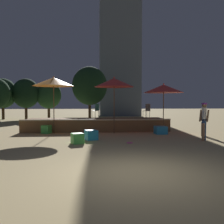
% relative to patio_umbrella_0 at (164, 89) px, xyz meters
% --- Properties ---
extents(ground_plane, '(120.00, 120.00, 0.00)m').
position_rel_patio_umbrella_0_xyz_m(ground_plane, '(-3.11, -8.08, -2.59)').
color(ground_plane, tan).
extents(wooden_deck, '(8.93, 2.88, 0.79)m').
position_rel_patio_umbrella_0_xyz_m(wooden_deck, '(-3.91, 1.82, -2.23)').
color(wooden_deck, brown).
rests_on(wooden_deck, ground).
extents(patio_umbrella_0, '(2.30, 2.30, 2.90)m').
position_rel_patio_umbrella_0_xyz_m(patio_umbrella_0, '(0.00, 0.00, 0.00)').
color(patio_umbrella_0, brown).
rests_on(patio_umbrella_0, ground).
extents(patio_umbrella_1, '(2.35, 2.35, 3.28)m').
position_rel_patio_umbrella_0_xyz_m(patio_umbrella_1, '(-6.36, 0.20, 0.37)').
color(patio_umbrella_1, brown).
rests_on(patio_umbrella_1, ground).
extents(patio_umbrella_2, '(2.27, 2.27, 3.25)m').
position_rel_patio_umbrella_0_xyz_m(patio_umbrella_2, '(-2.91, -0.04, 0.33)').
color(patio_umbrella_2, brown).
rests_on(patio_umbrella_2, ground).
extents(cube_seat_0, '(0.62, 0.62, 0.45)m').
position_rel_patio_umbrella_0_xyz_m(cube_seat_0, '(-4.81, -3.44, -2.36)').
color(cube_seat_0, '#4CC651').
rests_on(cube_seat_0, ground).
extents(cube_seat_1, '(0.67, 0.67, 0.44)m').
position_rel_patio_umbrella_0_xyz_m(cube_seat_1, '(-0.31, -0.54, -2.37)').
color(cube_seat_1, '#2D9EDB').
rests_on(cube_seat_1, ground).
extents(cube_seat_2, '(0.69, 0.69, 0.46)m').
position_rel_patio_umbrella_0_xyz_m(cube_seat_2, '(-4.22, -2.41, -2.35)').
color(cube_seat_2, '#2D9EDB').
rests_on(cube_seat_2, ground).
extents(cube_seat_3, '(0.58, 0.58, 0.48)m').
position_rel_patio_umbrella_0_xyz_m(cube_seat_3, '(-6.78, 0.18, -2.35)').
color(cube_seat_3, '#4CC651').
rests_on(cube_seat_3, ground).
extents(person_0, '(0.39, 0.41, 1.78)m').
position_rel_patio_umbrella_0_xyz_m(person_0, '(1.02, -3.13, -1.57)').
color(person_0, '#997051').
rests_on(person_0, ground).
extents(person_1, '(0.28, 0.50, 1.62)m').
position_rel_patio_umbrella_0_xyz_m(person_1, '(1.71, -1.61, -1.73)').
color(person_1, brown).
rests_on(person_1, ground).
extents(bistro_chair_0, '(0.45, 0.45, 0.90)m').
position_rel_patio_umbrella_0_xyz_m(bistro_chair_0, '(-0.69, 1.24, -1.25)').
color(bistro_chair_0, '#47474C').
rests_on(bistro_chair_0, wooden_deck).
extents(bistro_chair_1, '(0.48, 0.48, 0.90)m').
position_rel_patio_umbrella_0_xyz_m(bistro_chair_1, '(-3.90, 2.21, -1.25)').
color(bistro_chair_1, '#1E4C47').
rests_on(bistro_chair_1, wooden_deck).
extents(frisbee_disc, '(0.27, 0.27, 0.03)m').
position_rel_patio_umbrella_0_xyz_m(frisbee_disc, '(-2.53, -3.53, -2.57)').
color(frisbee_disc, '#E54C99').
rests_on(frisbee_disc, ground).
extents(background_tree_0, '(3.62, 3.62, 5.47)m').
position_rel_patio_umbrella_0_xyz_m(background_tree_0, '(-4.41, 11.63, 0.89)').
color(background_tree_0, '#3D2B1C').
rests_on(background_tree_0, ground).
extents(background_tree_1, '(2.68, 2.68, 4.05)m').
position_rel_patio_umbrella_0_xyz_m(background_tree_1, '(-8.83, 13.12, -0.02)').
color(background_tree_1, '#3D2B1C').
rests_on(background_tree_1, ground).
extents(background_tree_2, '(2.80, 2.80, 4.26)m').
position_rel_patio_umbrella_0_xyz_m(background_tree_2, '(-13.40, 12.43, 0.12)').
color(background_tree_2, '#3D2B1C').
rests_on(background_tree_2, ground).
extents(background_tree_3, '(2.81, 2.81, 4.27)m').
position_rel_patio_umbrella_0_xyz_m(background_tree_3, '(-11.08, 12.52, 0.13)').
color(background_tree_3, '#3D2B1C').
rests_on(background_tree_3, ground).
extents(distant_building, '(5.24, 4.44, 14.73)m').
position_rel_patio_umbrella_0_xyz_m(distant_building, '(-0.54, 18.97, 4.78)').
color(distant_building, '#4C5666').
rests_on(distant_building, ground).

